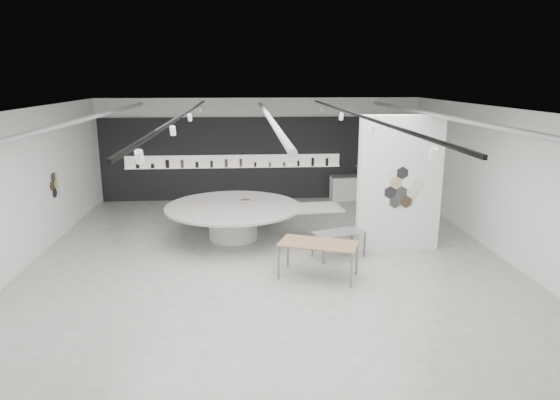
{
  "coord_description": "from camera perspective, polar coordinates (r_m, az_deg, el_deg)",
  "views": [
    {
      "loc": [
        -0.62,
        -11.68,
        4.55
      ],
      "look_at": [
        0.33,
        1.2,
        1.35
      ],
      "focal_mm": 32.0,
      "sensor_mm": 36.0,
      "label": 1
    }
  ],
  "objects": [
    {
      "name": "partition_column",
      "position": [
        13.61,
        13.5,
        1.85
      ],
      "size": [
        2.2,
        0.38,
        3.6
      ],
      "color": "white",
      "rests_on": "ground"
    },
    {
      "name": "room",
      "position": [
        11.95,
        -1.61,
        1.93
      ],
      "size": [
        12.02,
        14.02,
        3.82
      ],
      "color": "#ADACA3",
      "rests_on": "ground"
    },
    {
      "name": "sample_table_stone",
      "position": [
        12.96,
        6.73,
        -3.89
      ],
      "size": [
        1.45,
        1.07,
        0.67
      ],
      "rotation": [
        0.0,
        0.0,
        0.37
      ],
      "color": "slate",
      "rests_on": "ground"
    },
    {
      "name": "kitchen_counter",
      "position": [
        19.11,
        8.2,
        1.41
      ],
      "size": [
        1.67,
        0.75,
        1.28
      ],
      "rotation": [
        0.0,
        0.0,
        0.07
      ],
      "color": "white",
      "rests_on": "ground"
    },
    {
      "name": "display_island",
      "position": [
        14.35,
        -5.03,
        -1.96
      ],
      "size": [
        5.24,
        4.27,
        0.99
      ],
      "rotation": [
        0.0,
        0.0,
        0.11
      ],
      "color": "white",
      "rests_on": "ground"
    },
    {
      "name": "sample_table_wood",
      "position": [
        11.58,
        4.4,
        -5.2
      ],
      "size": [
        1.97,
        1.47,
        0.83
      ],
      "rotation": [
        0.0,
        0.0,
        -0.37
      ],
      "color": "#8E6C49",
      "rests_on": "ground"
    },
    {
      "name": "back_wall_display",
      "position": [
        18.86,
        -2.54,
        4.72
      ],
      "size": [
        11.8,
        0.27,
        3.1
      ],
      "color": "black",
      "rests_on": "ground"
    }
  ]
}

